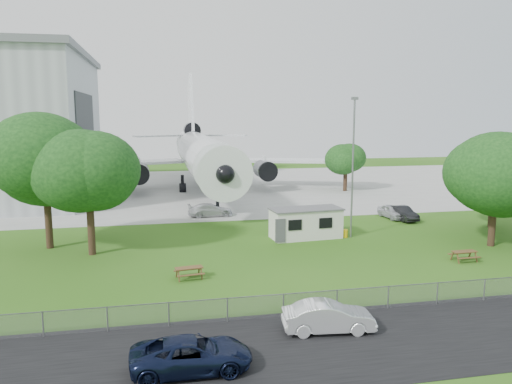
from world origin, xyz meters
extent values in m
plane|color=#427421|center=(0.00, 0.00, 0.00)|extent=(160.00, 160.00, 0.00)
cube|color=black|center=(0.00, -13.00, 0.01)|extent=(120.00, 8.00, 0.02)
cube|color=#B7B7B2|center=(0.00, 38.00, 0.01)|extent=(120.00, 46.00, 0.03)
cube|color=#2D3033|center=(-16.93, 33.00, 6.75)|extent=(0.16, 16.00, 12.96)
cylinder|color=white|center=(-2.00, 34.00, 5.10)|extent=(5.40, 34.00, 5.40)
cone|color=white|center=(-2.00, 15.00, 5.10)|extent=(5.40, 5.50, 5.40)
cone|color=white|center=(-2.00, 55.00, 5.90)|extent=(4.86, 9.00, 4.86)
cube|color=white|center=(-14.50, 37.20, 3.90)|extent=(21.36, 10.77, 0.36)
cube|color=white|center=(10.50, 37.20, 3.90)|extent=(21.36, 10.77, 0.36)
cube|color=white|center=(-2.00, 55.00, 11.60)|extent=(0.46, 9.96, 12.17)
cylinder|color=#515459|center=(-10.50, 33.50, 3.00)|extent=(2.50, 4.20, 2.50)
cylinder|color=#515459|center=(6.50, 33.50, 3.00)|extent=(2.50, 4.20, 2.50)
cylinder|color=#515459|center=(-2.00, 54.00, 7.90)|extent=(2.60, 4.50, 2.60)
cylinder|color=black|center=(-2.00, 18.50, 1.20)|extent=(0.36, 0.36, 2.40)
cylinder|color=black|center=(-4.80, 35.00, 1.20)|extent=(0.44, 0.44, 2.40)
cylinder|color=black|center=(0.80, 35.00, 1.20)|extent=(0.44, 0.44, 2.40)
cube|color=silver|center=(4.27, 6.85, 1.25)|extent=(6.20, 3.04, 2.50)
cube|color=#59595B|center=(4.27, 6.85, 2.56)|extent=(6.42, 3.26, 0.12)
cylinder|color=gold|center=(7.67, 6.25, 0.35)|extent=(0.50, 0.50, 0.70)
cube|color=gray|center=(0.00, -9.50, 0.00)|extent=(58.00, 0.04, 1.30)
cylinder|color=slate|center=(8.20, 6.20, 6.00)|extent=(0.16, 0.16, 12.00)
cylinder|color=#382619|center=(-16.96, 7.71, 2.06)|extent=(0.56, 0.56, 4.12)
sphere|color=#2B6A21|center=(-16.96, 7.71, 7.10)|extent=(9.16, 9.16, 9.16)
cylinder|color=#382619|center=(-13.39, 5.07, 1.80)|extent=(0.56, 0.56, 3.61)
sphere|color=#2B6A21|center=(-13.39, 5.07, 6.21)|extent=(7.76, 7.76, 7.76)
cylinder|color=#382619|center=(18.39, 1.22, 1.62)|extent=(0.56, 0.56, 3.25)
sphere|color=#2B6A21|center=(18.39, 1.22, 5.59)|extent=(8.22, 8.22, 8.22)
cylinder|color=#382619|center=(22.85, 7.26, 1.54)|extent=(0.56, 0.56, 3.07)
sphere|color=#2B6A21|center=(22.85, 7.26, 5.29)|extent=(7.10, 7.10, 7.10)
cylinder|color=#382619|center=(17.64, 31.48, 1.28)|extent=(0.56, 0.56, 2.57)
sphere|color=#2B6A21|center=(17.64, 31.48, 4.43)|extent=(5.22, 5.22, 5.22)
imported|color=white|center=(-0.27, -11.68, 0.75)|extent=(4.68, 2.07, 1.50)
imported|color=black|center=(-7.20, -14.17, 0.71)|extent=(5.11, 2.36, 1.42)
imported|color=#B8BBC0|center=(15.49, 12.97, 0.68)|extent=(1.82, 4.07, 1.36)
imported|color=black|center=(16.13, 11.97, 0.69)|extent=(1.76, 4.31, 1.39)
imported|color=silver|center=(-2.89, 17.65, 0.68)|extent=(4.77, 2.15, 1.36)
camera|label=1|loc=(-8.46, -33.90, 10.69)|focal=35.00mm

